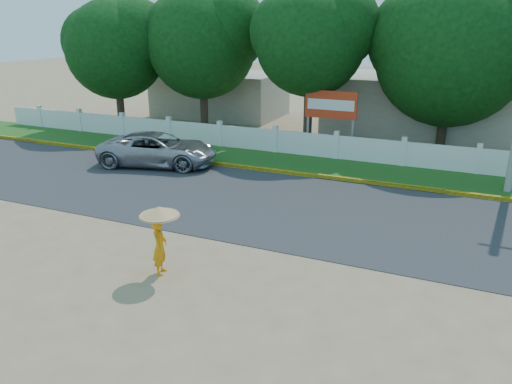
% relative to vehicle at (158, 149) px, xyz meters
% --- Properties ---
extents(ground, '(120.00, 120.00, 0.00)m').
position_rel_vehicle_xyz_m(ground, '(6.90, -7.07, -0.71)').
color(ground, '#9E8460').
rests_on(ground, ground).
extents(road, '(60.00, 7.00, 0.02)m').
position_rel_vehicle_xyz_m(road, '(6.90, -2.57, -0.70)').
color(road, '#38383A').
rests_on(road, ground).
extents(grass_verge, '(60.00, 3.50, 0.03)m').
position_rel_vehicle_xyz_m(grass_verge, '(6.90, 2.68, -0.70)').
color(grass_verge, '#2D601E').
rests_on(grass_verge, ground).
extents(curb, '(40.00, 0.18, 0.16)m').
position_rel_vehicle_xyz_m(curb, '(6.90, 0.98, -0.63)').
color(curb, yellow).
rests_on(curb, ground).
extents(fence, '(40.00, 0.10, 1.10)m').
position_rel_vehicle_xyz_m(fence, '(6.90, 4.13, -0.16)').
color(fence, silver).
rests_on(fence, ground).
extents(building_near, '(10.00, 6.00, 3.20)m').
position_rel_vehicle_xyz_m(building_near, '(9.90, 10.93, 0.89)').
color(building_near, '#B7AD99').
rests_on(building_near, ground).
extents(building_far, '(8.00, 5.00, 2.80)m').
position_rel_vehicle_xyz_m(building_far, '(-3.10, 11.93, 0.69)').
color(building_far, '#B7AD99').
rests_on(building_far, ground).
extents(vehicle, '(5.54, 3.53, 1.42)m').
position_rel_vehicle_xyz_m(vehicle, '(0.00, 0.00, 0.00)').
color(vehicle, '#96989E').
rests_on(vehicle, ground).
extents(monk_with_parasol, '(1.00, 1.00, 1.81)m').
position_rel_vehicle_xyz_m(monk_with_parasol, '(5.74, -8.36, 0.47)').
color(monk_with_parasol, orange).
rests_on(monk_with_parasol, ground).
extents(billboard, '(2.50, 0.13, 2.95)m').
position_rel_vehicle_xyz_m(billboard, '(6.27, 5.22, 1.43)').
color(billboard, gray).
rests_on(billboard, ground).
extents(tree_row, '(39.62, 7.99, 8.48)m').
position_rel_vehicle_xyz_m(tree_row, '(11.53, 6.95, 4.14)').
color(tree_row, '#473828').
rests_on(tree_row, ground).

